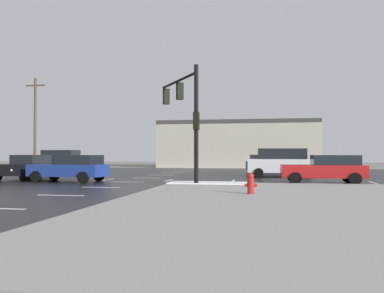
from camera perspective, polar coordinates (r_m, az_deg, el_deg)
ground_plane at (r=26.48m, az=-7.43°, el=-4.62°), size 120.00×120.00×0.00m
road_asphalt at (r=26.48m, az=-7.43°, el=-4.60°), size 44.00×44.00×0.02m
snow_strip_curbside at (r=21.44m, az=2.12°, el=-5.02°), size 4.00×1.60×0.06m
lane_markings at (r=24.81m, az=-5.74°, el=-4.82°), size 36.15×36.15×0.01m
traffic_signal_mast at (r=22.38m, az=-0.86°, el=5.44°), size 3.02×4.59×6.06m
fire_hydrant at (r=15.96m, az=8.10°, el=-5.06°), size 0.48×0.26×0.79m
strip_building_background at (r=52.21m, az=6.41°, el=0.28°), size 19.23×8.00×5.72m
suv_tan at (r=42.90m, az=-17.63°, el=-1.75°), size 4.95×2.46×2.03m
sedan_red at (r=24.09m, az=17.95°, el=-2.91°), size 4.57×2.10×1.58m
sedan_black at (r=28.84m, az=-21.68°, el=-2.57°), size 2.18×4.60×1.58m
sedan_navy at (r=35.71m, az=10.75°, el=-2.32°), size 4.63×2.26×1.58m
suv_white at (r=30.22m, az=12.28°, el=-2.10°), size 4.86×2.22×2.03m
sedan_blue at (r=25.39m, az=-16.36°, el=-2.82°), size 4.66×2.37×1.58m
utility_pole_distant at (r=48.36m, az=-20.81°, el=3.23°), size 2.20×0.28×9.97m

